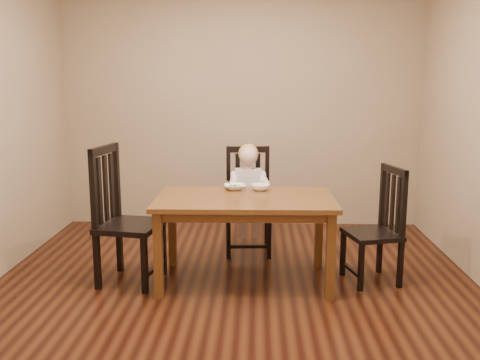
{
  "coord_description": "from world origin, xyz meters",
  "views": [
    {
      "loc": [
        0.18,
        -4.04,
        1.67
      ],
      "look_at": [
        0.04,
        0.25,
        0.85
      ],
      "focal_mm": 40.0,
      "sensor_mm": 36.0,
      "label": 1
    }
  ],
  "objects_px": {
    "chair_child": "(248,203)",
    "bowl_veg": "(260,187)",
    "bowl_peas": "(235,187)",
    "toddler": "(248,189)",
    "dining_table": "(245,207)",
    "chair_right": "(378,227)",
    "chair_left": "(123,218)"
  },
  "relations": [
    {
      "from": "chair_right",
      "to": "dining_table",
      "type": "bearing_deg",
      "value": 78.2
    },
    {
      "from": "toddler",
      "to": "bowl_veg",
      "type": "relative_size",
      "value": 3.43
    },
    {
      "from": "dining_table",
      "to": "chair_left",
      "type": "height_order",
      "value": "chair_left"
    },
    {
      "from": "chair_left",
      "to": "toddler",
      "type": "relative_size",
      "value": 2.0
    },
    {
      "from": "dining_table",
      "to": "bowl_veg",
      "type": "bearing_deg",
      "value": 64.87
    },
    {
      "from": "chair_right",
      "to": "bowl_peas",
      "type": "relative_size",
      "value": 5.18
    },
    {
      "from": "chair_right",
      "to": "bowl_veg",
      "type": "height_order",
      "value": "chair_right"
    },
    {
      "from": "chair_left",
      "to": "bowl_veg",
      "type": "xyz_separation_m",
      "value": [
        1.12,
        0.3,
        0.2
      ]
    },
    {
      "from": "chair_left",
      "to": "bowl_veg",
      "type": "relative_size",
      "value": 6.85
    },
    {
      "from": "chair_child",
      "to": "bowl_veg",
      "type": "bearing_deg",
      "value": 99.38
    },
    {
      "from": "bowl_veg",
      "to": "chair_left",
      "type": "bearing_deg",
      "value": -165.21
    },
    {
      "from": "toddler",
      "to": "bowl_peas",
      "type": "bearing_deg",
      "value": 73.68
    },
    {
      "from": "chair_left",
      "to": "chair_child",
      "type": "bearing_deg",
      "value": 138.99
    },
    {
      "from": "toddler",
      "to": "chair_left",
      "type": "bearing_deg",
      "value": 34.28
    },
    {
      "from": "dining_table",
      "to": "chair_right",
      "type": "bearing_deg",
      "value": 2.33
    },
    {
      "from": "bowl_veg",
      "to": "chair_child",
      "type": "bearing_deg",
      "value": 102.26
    },
    {
      "from": "chair_child",
      "to": "chair_left",
      "type": "height_order",
      "value": "chair_left"
    },
    {
      "from": "chair_right",
      "to": "toddler",
      "type": "bearing_deg",
      "value": 43.11
    },
    {
      "from": "chair_child",
      "to": "chair_right",
      "type": "distance_m",
      "value": 1.31
    },
    {
      "from": "chair_left",
      "to": "toddler",
      "type": "bearing_deg",
      "value": 137.11
    },
    {
      "from": "chair_child",
      "to": "chair_left",
      "type": "distance_m",
      "value": 1.3
    },
    {
      "from": "chair_left",
      "to": "chair_right",
      "type": "xyz_separation_m",
      "value": [
        2.09,
        0.07,
        -0.08
      ]
    },
    {
      "from": "chair_right",
      "to": "bowl_veg",
      "type": "relative_size",
      "value": 5.82
    },
    {
      "from": "dining_table",
      "to": "chair_child",
      "type": "relative_size",
      "value": 1.42
    },
    {
      "from": "dining_table",
      "to": "bowl_peas",
      "type": "bearing_deg",
      "value": 108.22
    },
    {
      "from": "dining_table",
      "to": "chair_right",
      "type": "height_order",
      "value": "chair_right"
    },
    {
      "from": "chair_child",
      "to": "dining_table",
      "type": "bearing_deg",
      "value": 86.22
    },
    {
      "from": "dining_table",
      "to": "bowl_veg",
      "type": "xyz_separation_m",
      "value": [
        0.13,
        0.27,
        0.11
      ]
    },
    {
      "from": "bowl_peas",
      "to": "bowl_veg",
      "type": "bearing_deg",
      "value": -4.16
    },
    {
      "from": "chair_child",
      "to": "bowl_veg",
      "type": "distance_m",
      "value": 0.59
    },
    {
      "from": "chair_child",
      "to": "bowl_veg",
      "type": "relative_size",
      "value": 6.14
    },
    {
      "from": "chair_left",
      "to": "dining_table",
      "type": "bearing_deg",
      "value": 101.57
    }
  ]
}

